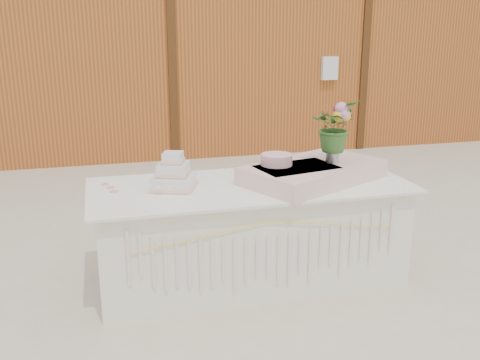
# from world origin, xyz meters

# --- Properties ---
(ground) EXTENTS (80.00, 80.00, 0.00)m
(ground) POSITION_xyz_m (0.00, 0.00, 0.00)
(ground) COLOR beige
(ground) RESTS_ON ground
(barn) EXTENTS (12.60, 4.60, 3.30)m
(barn) POSITION_xyz_m (-0.01, 5.99, 1.68)
(barn) COLOR #A95923
(barn) RESTS_ON ground
(cake_table) EXTENTS (2.40, 1.00, 0.77)m
(cake_table) POSITION_xyz_m (0.00, -0.00, 0.39)
(cake_table) COLOR white
(cake_table) RESTS_ON ground
(wedding_cake) EXTENTS (0.39, 0.39, 0.27)m
(wedding_cake) POSITION_xyz_m (-0.57, 0.04, 0.86)
(wedding_cake) COLOR silver
(wedding_cake) RESTS_ON cake_table
(pink_cake_stand) EXTENTS (0.30, 0.30, 0.22)m
(pink_cake_stand) POSITION_xyz_m (0.21, 0.01, 0.89)
(pink_cake_stand) COLOR white
(pink_cake_stand) RESTS_ON cake_table
(satin_runner) EXTENTS (1.23, 1.02, 0.13)m
(satin_runner) POSITION_xyz_m (0.49, -0.03, 0.84)
(satin_runner) COLOR beige
(satin_runner) RESTS_ON cake_table
(flower_vase) EXTENTS (0.10, 0.10, 0.13)m
(flower_vase) POSITION_xyz_m (0.65, -0.02, 0.97)
(flower_vase) COLOR #A6A5AA
(flower_vase) RESTS_ON satin_runner
(bouquet) EXTENTS (0.47, 0.46, 0.39)m
(bouquet) POSITION_xyz_m (0.65, -0.02, 1.24)
(bouquet) COLOR #335F26
(bouquet) RESTS_ON flower_vase
(loose_flowers) EXTENTS (0.20, 0.33, 0.02)m
(loose_flowers) POSITION_xyz_m (-1.02, 0.13, 0.78)
(loose_flowers) COLOR pink
(loose_flowers) RESTS_ON cake_table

